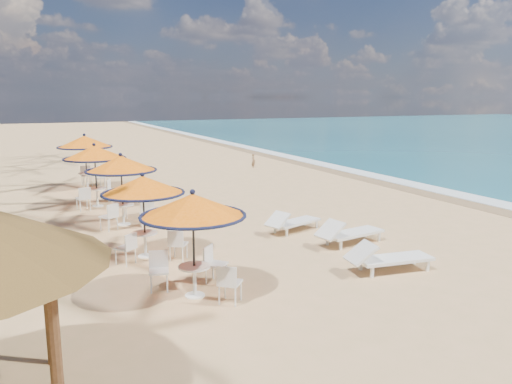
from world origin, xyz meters
The scene contains 12 objects.
ground centered at (0.00, 0.00, 0.00)m, with size 160.00×160.00×0.00m, color tan.
foam_strip centered at (9.30, 10.00, 0.00)m, with size 1.20×140.00×0.04m, color white.
wetsand_band centered at (8.40, 10.00, 0.00)m, with size 1.40×140.00×0.02m, color olive.
station_0 centered at (-4.63, -0.04, 1.71)m, with size 2.25×2.25×2.34m.
station_1 centered at (-5.02, 3.03, 1.75)m, with size 2.20×2.20×2.29m.
station_2 centered at (-4.94, 6.78, 1.78)m, with size 2.33×2.36×2.43m.
station_3 centered at (-5.36, 10.16, 1.90)m, with size 2.39×2.39×2.49m.
station_4 centered at (-5.20, 14.40, 1.89)m, with size 2.48×2.48×2.59m.
lounger_near centered at (0.07, -0.56, 0.37)m, with size 2.25×0.96×0.78m.
lounger_mid centered at (0.56, 1.74, 0.37)m, with size 2.27×1.02×0.78m.
lounger_far centered at (-0.26, 3.64, 0.34)m, with size 2.11×1.23×0.72m.
person centered at (4.69, 17.50, 0.46)m, with size 0.33×0.22×0.91m, color #876444.
Camera 1 is at (-7.70, -9.83, 4.21)m, focal length 35.00 mm.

